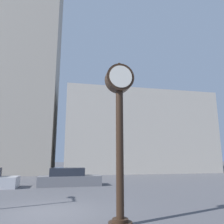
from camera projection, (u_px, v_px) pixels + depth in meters
The scene contains 5 objects.
ground_plane at pixel (48, 213), 8.46m from camera, with size 200.00×200.00×0.00m, color #515156.
building_tall_tower at pixel (8, 46), 33.54m from camera, with size 15.42×12.00×37.82m.
building_storefront_row at pixel (135, 134), 34.91m from camera, with size 21.72×12.00×11.60m.
street_clock at pixel (120, 117), 7.52m from camera, with size 0.98×0.76×5.47m.
car_grey at pixel (69, 178), 16.68m from camera, with size 4.72×1.80×1.34m.
Camera 1 is at (0.56, -9.40, 2.09)m, focal length 35.00 mm.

